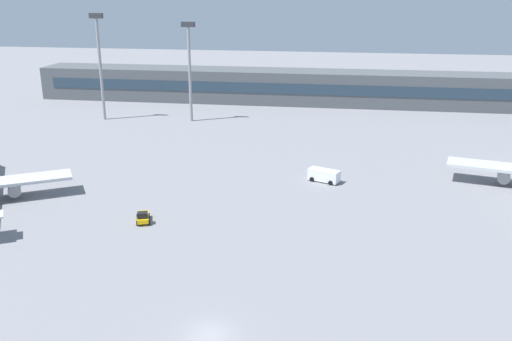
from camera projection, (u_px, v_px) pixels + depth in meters
name	position (u px, v px, depth m)	size (l,w,h in m)	color
ground_plane	(268.00, 189.00, 89.60)	(400.00, 400.00, 0.00)	gray
terminal_building	(302.00, 87.00, 154.19)	(148.84, 12.13, 9.00)	#4C5156
baggage_tug_yellow	(143.00, 217.00, 76.61)	(2.75, 3.89, 1.75)	#F2B20C
service_van_white	(324.00, 175.00, 92.57)	(5.57, 3.90, 2.08)	white
floodlight_tower_west	(189.00, 64.00, 130.71)	(3.20, 0.80, 23.33)	gray
floodlight_tower_east	(100.00, 59.00, 132.00)	(3.20, 0.80, 25.17)	gray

